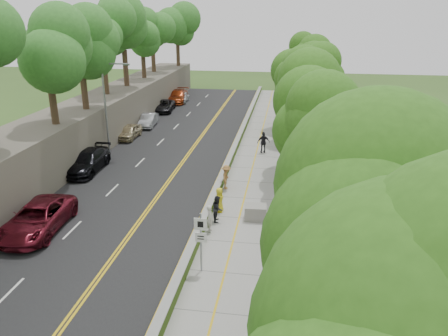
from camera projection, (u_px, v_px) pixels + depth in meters
The scene contains 24 objects.
ground at pixel (194, 240), 24.28m from camera, with size 140.00×140.00×0.00m, color #33511E.
road at pixel (170, 153), 38.97m from camera, with size 11.20×66.00×0.04m, color black.
sidewalk at pixel (259, 157), 37.85m from camera, with size 4.20×66.00×0.05m, color gray.
jersey_barrier at pixel (233, 153), 38.08m from camera, with size 0.42×66.00×0.60m, color #77CB11.
rock_embankment at pixel (83, 128), 39.43m from camera, with size 5.00×66.00×4.00m, color #595147.
chainlink_fence at pixel (284, 147), 37.22m from camera, with size 0.04×66.00×2.00m, color slate.
trees_embankment at pixel (77, 29), 36.44m from camera, with size 6.40×66.00×13.00m, color #3B842D, non-canonical shape.
trees_fenceside at pixel (317, 77), 34.84m from camera, with size 7.00×66.00×14.00m, color #38741C, non-canonical shape.
streetlight at pixel (107, 102), 37.17m from camera, with size 2.52×0.22×8.00m.
signpost at pixel (201, 236), 20.66m from camera, with size 0.62×0.09×3.10m.
construction_barrel at pixel (282, 127), 45.69m from camera, with size 0.56×0.56×0.92m, color orange.
concrete_block at pixel (256, 212), 26.45m from camera, with size 1.31×0.98×0.87m, color gray.
car_2 at pixel (38, 218), 24.89m from camera, with size 2.69×5.83×1.62m, color maroon.
car_3 at pixel (87, 161), 34.25m from camera, with size 2.28×5.60×1.63m, color black.
car_4 at pixel (129, 132), 42.98m from camera, with size 1.60×3.99×1.36m, color tan.
car_5 at pixel (148, 120), 47.46m from camera, with size 1.45×4.15×1.37m, color #9FA1A6.
car_6 at pixel (164, 106), 54.38m from camera, with size 2.31×5.01×1.39m, color black.
car_7 at pixel (178, 96), 59.70m from camera, with size 2.32×5.71×1.66m, color maroon.
car_8 at pixel (182, 97), 59.98m from camera, with size 1.59×3.96×1.35m, color silver.
painter_0 at pixel (219, 200), 27.28m from camera, with size 0.79×0.51×1.62m, color yellow.
painter_1 at pixel (210, 219), 24.81m from camera, with size 0.60×0.39×1.64m, color beige.
painter_2 at pixel (218, 209), 26.08m from camera, with size 0.79×0.61×1.62m, color black.
painter_3 at pixel (226, 177), 30.78m from camera, with size 1.13×0.65×1.75m, color #9E6B36.
person_far at pixel (263, 142), 38.55m from camera, with size 1.12×0.47×1.91m, color black.
Camera 1 is at (4.87, -20.95, 12.07)m, focal length 35.00 mm.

